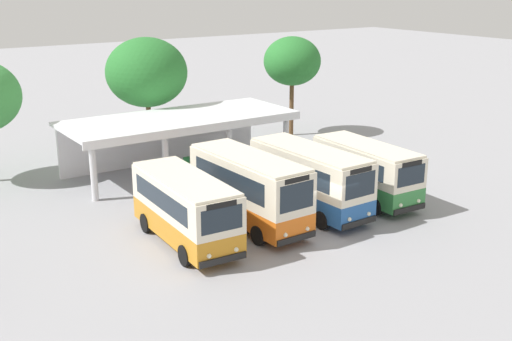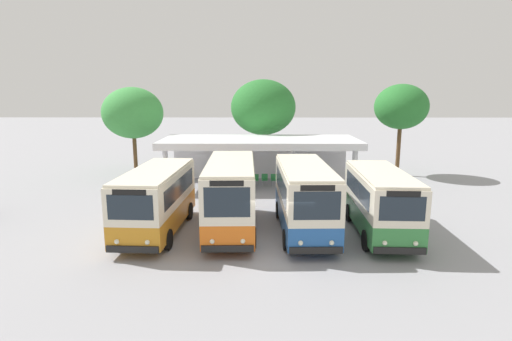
# 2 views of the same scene
# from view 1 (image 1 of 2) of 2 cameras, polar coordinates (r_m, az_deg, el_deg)

# --- Properties ---
(ground_plane) EXTENTS (180.00, 180.00, 0.00)m
(ground_plane) POSITION_cam_1_polar(r_m,az_deg,el_deg) (30.23, 5.68, -5.41)
(ground_plane) COLOR #939399
(city_bus_nearest_orange) EXTENTS (2.60, 7.02, 3.09)m
(city_bus_nearest_orange) POSITION_cam_1_polar(r_m,az_deg,el_deg) (28.41, -6.29, -3.22)
(city_bus_nearest_orange) COLOR black
(city_bus_nearest_orange) RESTS_ON ground
(city_bus_second_in_row) EXTENTS (2.49, 7.29, 3.43)m
(city_bus_second_in_row) POSITION_cam_1_polar(r_m,az_deg,el_deg) (30.23, -0.61, -1.51)
(city_bus_second_in_row) COLOR black
(city_bus_second_in_row) RESTS_ON ground
(city_bus_middle_cream) EXTENTS (2.49, 7.30, 3.29)m
(city_bus_middle_cream) POSITION_cam_1_polar(r_m,az_deg,el_deg) (32.12, 4.78, -0.59)
(city_bus_middle_cream) COLOR black
(city_bus_middle_cream) RESTS_ON ground
(city_bus_fourth_amber) EXTENTS (2.48, 6.66, 3.05)m
(city_bus_fourth_amber) POSITION_cam_1_polar(r_m,az_deg,el_deg) (34.14, 9.75, 0.07)
(city_bus_fourth_amber) COLOR black
(city_bus_fourth_amber) RESTS_ON ground
(terminal_canopy) EXTENTS (13.86, 5.61, 3.40)m
(terminal_canopy) POSITION_cam_1_polar(r_m,az_deg,el_deg) (39.37, -7.20, 3.85)
(terminal_canopy) COLOR silver
(terminal_canopy) RESTS_ON ground
(waiting_chair_end_by_column) EXTENTS (0.45, 0.45, 0.86)m
(waiting_chair_end_by_column) POSITION_cam_1_polar(r_m,az_deg,el_deg) (38.98, -6.89, 0.52)
(waiting_chair_end_by_column) COLOR slate
(waiting_chair_end_by_column) RESTS_ON ground
(waiting_chair_second_from_end) EXTENTS (0.45, 0.45, 0.86)m
(waiting_chair_second_from_end) POSITION_cam_1_polar(r_m,az_deg,el_deg) (39.37, -6.12, 0.71)
(waiting_chair_second_from_end) COLOR slate
(waiting_chair_second_from_end) RESTS_ON ground
(waiting_chair_middle_seat) EXTENTS (0.45, 0.45, 0.86)m
(waiting_chair_middle_seat) POSITION_cam_1_polar(r_m,az_deg,el_deg) (39.62, -5.24, 0.84)
(waiting_chair_middle_seat) COLOR slate
(waiting_chair_middle_seat) RESTS_ON ground
(waiting_chair_fourth_seat) EXTENTS (0.45, 0.45, 0.86)m
(waiting_chair_fourth_seat) POSITION_cam_1_polar(r_m,az_deg,el_deg) (39.85, -4.35, 0.96)
(waiting_chair_fourth_seat) COLOR slate
(waiting_chair_fourth_seat) RESTS_ON ground
(roadside_tree_behind_canopy) EXTENTS (5.32, 5.32, 7.68)m
(roadside_tree_behind_canopy) POSITION_cam_1_polar(r_m,az_deg,el_deg) (42.87, -9.69, 8.58)
(roadside_tree_behind_canopy) COLOR brown
(roadside_tree_behind_canopy) RESTS_ON ground
(roadside_tree_east_of_canopy) EXTENTS (4.16, 4.16, 7.28)m
(roadside_tree_east_of_canopy) POSITION_cam_1_polar(r_m,az_deg,el_deg) (47.24, 3.23, 9.65)
(roadside_tree_east_of_canopy) COLOR brown
(roadside_tree_east_of_canopy) RESTS_ON ground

